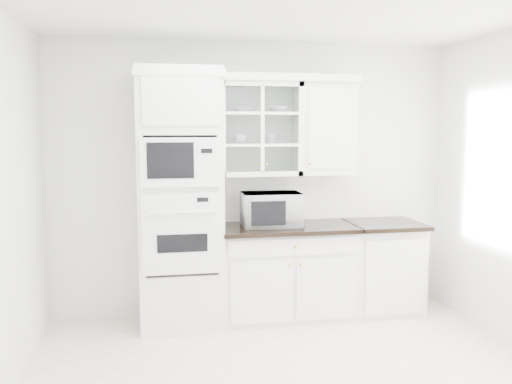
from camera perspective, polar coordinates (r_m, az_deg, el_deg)
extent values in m
cube|color=white|center=(5.46, -0.28, 1.39)|extent=(4.00, 0.02, 2.70)
cube|color=white|center=(3.82, 4.58, 19.23)|extent=(4.00, 3.50, 0.02)
cube|color=white|center=(5.08, -8.00, -0.78)|extent=(0.76, 0.65, 2.40)
cube|color=white|center=(4.79, -7.77, -4.39)|extent=(0.70, 0.03, 0.72)
cube|color=black|center=(4.79, -7.75, -5.37)|extent=(0.44, 0.01, 0.16)
cube|color=white|center=(4.71, -7.89, 3.09)|extent=(0.70, 0.03, 0.43)
cube|color=black|center=(4.69, -8.99, 3.30)|extent=(0.40, 0.01, 0.31)
cube|color=white|center=(5.40, 3.24, -8.51)|extent=(1.30, 0.60, 0.88)
cube|color=black|center=(5.26, 3.36, -3.77)|extent=(1.32, 0.67, 0.04)
cube|color=white|center=(5.71, 13.12, -7.82)|extent=(0.70, 0.60, 0.88)
cube|color=black|center=(5.58, 13.39, -3.34)|extent=(0.72, 0.67, 0.04)
cube|color=white|center=(5.29, 0.34, 6.64)|extent=(0.80, 0.33, 0.90)
cube|color=white|center=(5.29, 0.34, 5.02)|extent=(0.74, 0.29, 0.02)
cube|color=white|center=(5.29, 0.34, 8.27)|extent=(0.74, 0.29, 0.02)
cube|color=white|center=(5.45, 7.37, 6.59)|extent=(0.55, 0.33, 0.90)
cube|color=white|center=(5.27, -0.75, 11.92)|extent=(2.14, 0.38, 0.07)
imported|color=white|center=(5.23, 1.60, -1.82)|extent=(0.57, 0.48, 0.32)
imported|color=white|center=(5.28, -1.20, 8.66)|extent=(0.22, 0.22, 0.05)
imported|color=white|center=(5.32, 2.52, 8.68)|extent=(0.19, 0.19, 0.06)
imported|color=white|center=(5.25, -1.65, 5.62)|extent=(0.15, 0.15, 0.09)
imported|color=white|center=(5.32, 1.57, 5.64)|extent=(0.12, 0.12, 0.09)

